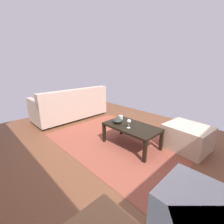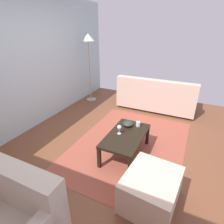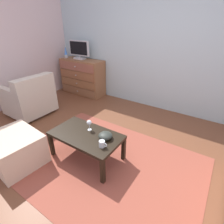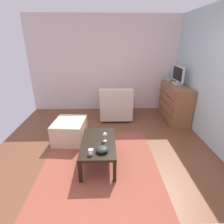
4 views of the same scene
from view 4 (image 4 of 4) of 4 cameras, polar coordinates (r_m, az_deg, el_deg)
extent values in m
cube|color=brown|center=(3.16, -0.01, -16.77)|extent=(5.90, 4.45, 0.05)
cube|color=beige|center=(5.21, -0.94, 14.81)|extent=(0.12, 4.45, 2.60)
cube|color=brown|center=(2.99, -3.94, -18.78)|extent=(2.60, 1.90, 0.01)
cube|color=brown|center=(4.89, 19.45, 2.92)|extent=(1.19, 0.45, 0.91)
cube|color=brown|center=(4.92, 16.45, -0.59)|extent=(1.13, 0.02, 0.19)
sphere|color=silver|center=(4.91, 16.26, -0.59)|extent=(0.03, 0.03, 0.03)
cube|color=brown|center=(4.84, 16.71, 1.75)|extent=(1.13, 0.02, 0.19)
sphere|color=silver|center=(4.84, 16.52, 1.75)|extent=(0.03, 0.03, 0.03)
cube|color=brown|center=(4.78, 16.99, 4.15)|extent=(1.13, 0.02, 0.19)
sphere|color=silver|center=(4.77, 16.80, 4.15)|extent=(0.03, 0.03, 0.03)
cube|color=#90523F|center=(4.72, 17.28, 6.62)|extent=(1.13, 0.02, 0.19)
sphere|color=silver|center=(4.71, 17.08, 6.62)|extent=(0.03, 0.03, 0.03)
cube|color=silver|center=(4.83, 20.10, 8.55)|extent=(0.28, 0.18, 0.04)
cylinder|color=silver|center=(4.82, 20.17, 9.07)|extent=(0.04, 0.04, 0.05)
cube|color=silver|center=(4.79, 20.49, 11.44)|extent=(0.61, 0.05, 0.36)
cube|color=black|center=(4.78, 20.20, 11.46)|extent=(0.56, 0.01, 0.31)
cylinder|color=#B7B7BC|center=(5.20, 17.75, 9.93)|extent=(0.09, 0.09, 0.08)
cone|color=#4C8CE5|center=(5.17, 17.94, 11.55)|extent=(0.08, 0.08, 0.22)
cylinder|color=#B7B7BC|center=(5.15, 18.11, 12.91)|extent=(0.04, 0.04, 0.03)
cube|color=black|center=(3.49, 0.16, -8.50)|extent=(0.05, 0.05, 0.36)
cube|color=black|center=(2.73, 0.84, -18.45)|extent=(0.05, 0.05, 0.36)
cube|color=black|center=(3.51, -8.09, -8.55)|extent=(0.05, 0.05, 0.36)
cube|color=black|center=(2.76, -10.13, -18.39)|extent=(0.05, 0.05, 0.36)
cube|color=black|center=(2.99, -4.38, -9.78)|extent=(0.99, 0.56, 0.04)
cylinder|color=silver|center=(3.00, -2.23, -9.16)|extent=(0.06, 0.06, 0.00)
cylinder|color=silver|center=(2.97, -2.25, -8.38)|extent=(0.01, 0.01, 0.09)
sphere|color=silver|center=(2.94, -2.27, -7.16)|extent=(0.07, 0.07, 0.07)
cylinder|color=silver|center=(2.67, -6.77, -12.55)|extent=(0.08, 0.08, 0.08)
torus|color=silver|center=(2.63, -6.86, -13.09)|extent=(0.05, 0.01, 0.05)
ellipsoid|color=#2A2F29|center=(2.72, -3.11, -11.78)|extent=(0.19, 0.19, 0.08)
cylinder|color=#332319|center=(5.18, 4.56, 0.12)|extent=(0.05, 0.05, 0.05)
cylinder|color=#332319|center=(5.15, -2.68, 0.04)|extent=(0.05, 0.05, 0.05)
cylinder|color=#332319|center=(4.60, 5.39, -2.86)|extent=(0.05, 0.05, 0.05)
cylinder|color=#332319|center=(4.57, -2.79, -2.97)|extent=(0.05, 0.05, 0.05)
cube|color=beige|center=(4.78, 1.14, 1.16)|extent=(0.80, 0.81, 0.40)
cube|color=beige|center=(4.36, 1.38, 4.69)|extent=(0.20, 0.81, 0.40)
cube|color=beige|center=(4.71, 5.41, 4.62)|extent=(0.76, 0.12, 0.20)
cube|color=beige|center=(4.67, -3.09, 4.55)|extent=(0.76, 0.12, 0.20)
cube|color=beige|center=(3.80, -13.31, -5.80)|extent=(0.75, 0.66, 0.44)
camera|label=1|loc=(4.55, 23.41, 13.99)|focal=24.66mm
camera|label=2|loc=(5.02, -14.58, 22.11)|focal=29.27mm
camera|label=3|loc=(1.97, -56.15, 7.20)|focal=27.74mm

